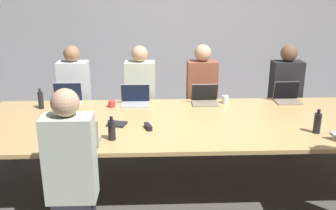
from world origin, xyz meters
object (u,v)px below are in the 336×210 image
person_far_center (202,97)px  laptop_far_right (287,96)px  bottle_far_left (41,100)px  laptop_far_center (205,98)px  laptop_far_midleft (135,99)px  person_near_left (71,173)px  cup_far_midleft (112,104)px  bottle_near_right (317,123)px  stapler (148,127)px  laptop_near_left (82,138)px  person_far_left (75,98)px  cup_near_left (57,140)px  laptop_far_left (67,98)px  cup_far_center (225,100)px  person_far_right (285,97)px  person_far_midleft (141,98)px  bottle_near_left (112,130)px

person_far_center → laptop_far_right: (1.03, -0.40, 0.11)m
bottle_far_left → laptop_far_center: (1.98, 0.12, -0.04)m
person_far_center → laptop_far_midleft: 0.99m
laptop_far_center → person_near_left: (-1.31, -1.69, -0.11)m
laptop_far_right → cup_far_midleft: 2.20m
bottle_near_right → stapler: (-1.69, 0.17, -0.08)m
laptop_far_midleft → bottle_near_right: bearing=-28.5°
laptop_near_left → laptop_far_center: bearing=-136.5°
person_far_left → bottle_far_left: (-0.28, -0.59, 0.15)m
bottle_far_left → stapler: size_ratio=1.59×
cup_near_left → stapler: (0.84, 0.37, -0.02)m
laptop_far_left → laptop_far_right: size_ratio=1.11×
person_near_left → cup_near_left: 0.53m
laptop_far_midleft → laptop_near_left: size_ratio=1.14×
laptop_far_left → laptop_far_center: 1.71m
person_far_left → person_near_left: bearing=-79.8°
cup_near_left → stapler: 0.92m
cup_far_center → cup_near_left: (-1.79, -1.21, -0.00)m
laptop_far_left → stapler: laptop_far_left is taller
person_far_center → person_far_right: bearing=-2.8°
person_near_left → person_far_midleft: bearing=-103.3°
person_far_left → laptop_near_left: size_ratio=4.46×
bottle_far_left → person_far_midleft: (1.17, 0.55, -0.16)m
laptop_far_midleft → bottle_near_left: laptop_far_midleft is taller
person_far_center → person_far_midleft: bearing=-179.7°
person_far_right → stapler: (-1.85, -1.22, 0.07)m
cup_far_midleft → bottle_near_left: bearing=-84.0°
laptop_far_left → cup_near_left: bearing=-82.2°
person_far_right → bottle_far_left: bearing=-171.0°
cup_far_center → cup_far_midleft: cup_far_center is taller
bottle_near_left → laptop_far_left: bearing=119.8°
laptop_far_left → person_far_left: 0.42m
laptop_far_center → laptop_far_midleft: (-0.86, -0.01, 0.00)m
person_far_left → laptop_far_midleft: 0.97m
person_far_midleft → stapler: bearing=-84.7°
person_near_left → laptop_far_midleft: bearing=-105.0°
bottle_far_left → person_far_center: 2.08m
person_far_right → cup_far_midleft: person_far_right is taller
cup_near_left → cup_far_midleft: bearing=70.8°
laptop_far_midleft → laptop_near_left: bearing=-109.6°
laptop_far_center → stapler: laptop_far_center is taller
laptop_far_midleft → person_far_midleft: bearing=83.5°
laptop_far_right → bottle_near_left: 2.38m
bottle_far_left → person_near_left: size_ratio=0.18×
person_far_left → person_far_right: size_ratio=1.00×
laptop_far_right → laptop_far_midleft: 1.92m
laptop_far_left → person_near_left: (0.40, -1.76, -0.12)m
bottle_far_left → person_near_left: (0.67, -1.57, -0.15)m
person_far_center → cup_far_midleft: size_ratio=16.57×
cup_far_center → laptop_far_midleft: 1.12m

